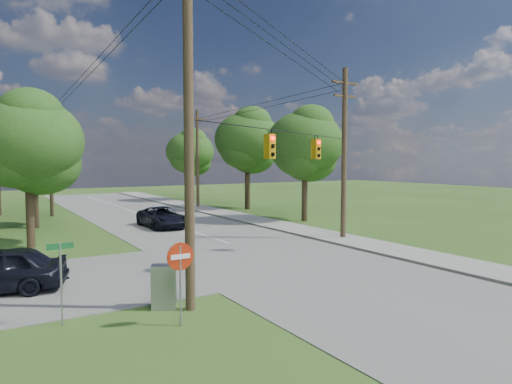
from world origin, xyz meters
TOP-DOWN VIEW (x-y plane):
  - ground at (0.00, 0.00)m, footprint 140.00×140.00m
  - main_road at (2.00, 5.00)m, footprint 10.00×100.00m
  - sidewalk_east at (8.70, 5.00)m, footprint 2.60×100.00m
  - pole_sw at (-4.60, 0.40)m, footprint 2.00×0.32m
  - pole_ne at (8.90, 8.00)m, footprint 2.00×0.32m
  - pole_north_e at (8.90, 30.00)m, footprint 2.00×0.32m
  - pole_north_w at (-5.00, 30.00)m, footprint 2.00×0.32m
  - power_lines at (1.50, 11.54)m, footprint 13.93×29.62m
  - traffic_signals at (2.55, 4.43)m, footprint 4.91×3.27m
  - tree_w_near at (-8.00, 15.00)m, footprint 6.00×6.00m
  - tree_w_mid at (-7.00, 23.00)m, footprint 6.40×6.40m
  - tree_e_near at (12.00, 16.00)m, footprint 6.20×6.20m
  - tree_e_mid at (12.50, 26.00)m, footprint 6.60×6.60m
  - tree_e_far at (11.50, 38.00)m, footprint 5.80×5.80m
  - car_main_north at (0.89, 18.44)m, footprint 2.51×5.28m
  - control_cabinet at (-5.28, 1.00)m, footprint 0.98×0.86m
  - do_not_enter_sign at (-5.43, -0.83)m, footprint 0.83×0.09m
  - street_name_sign at (-8.43, 1.00)m, footprint 0.75×0.06m

SIDE VIEW (x-z plane):
  - ground at x=0.00m, z-range 0.00..0.00m
  - main_road at x=2.00m, z-range 0.00..0.03m
  - sidewalk_east at x=8.70m, z-range 0.00..0.12m
  - control_cabinet at x=-5.28m, z-range 0.00..1.46m
  - car_main_north at x=0.89m, z-range 0.03..1.48m
  - street_name_sign at x=-8.43m, z-range 0.36..2.84m
  - do_not_enter_sign at x=-5.43m, z-range 0.56..3.06m
  - pole_north_e at x=8.90m, z-range 0.13..10.13m
  - pole_north_w at x=-5.00m, z-range 0.13..10.13m
  - pole_ne at x=8.90m, z-range 0.22..10.72m
  - traffic_signals at x=2.55m, z-range 4.97..6.02m
  - tree_e_far at x=11.50m, z-range 1.76..10.08m
  - tree_w_near at x=-8.00m, z-range 1.72..10.12m
  - pole_sw at x=-4.60m, z-range 0.23..12.23m
  - tree_e_near at x=12.00m, z-range 1.85..10.66m
  - tree_w_mid at x=-7.00m, z-range 1.97..11.19m
  - tree_e_mid at x=12.50m, z-range 2.09..11.73m
  - power_lines at x=1.50m, z-range 6.69..11.62m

